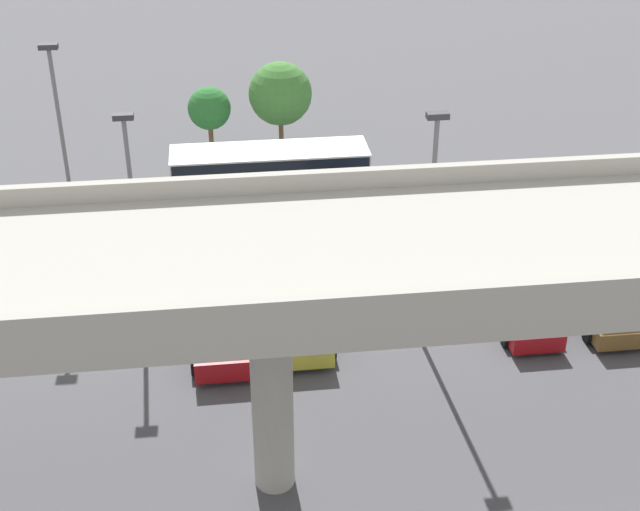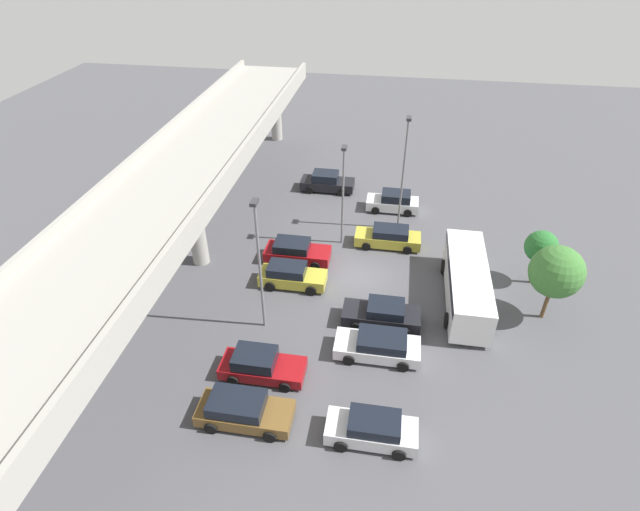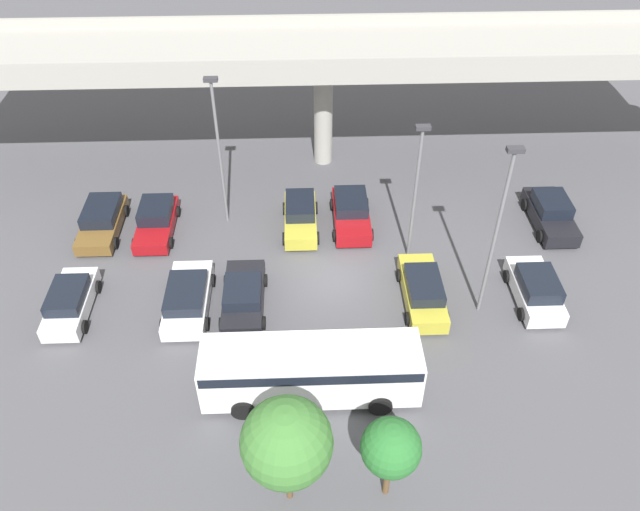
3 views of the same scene
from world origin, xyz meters
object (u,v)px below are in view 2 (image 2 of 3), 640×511
Objects in this scene: parked_car_1 at (260,365)px; lamp_post_by_overpass at (259,258)px; shuttle_bus at (467,281)px; lamp_post_mid_lot at (404,168)px; tree_front_centre at (541,247)px; parked_car_6 at (388,237)px; parked_car_0 at (372,429)px; parked_car_4 at (291,276)px; parked_car_8 at (327,182)px; lamp_post_near_aisle at (343,189)px; tree_front_left at (557,272)px; parked_car_9 at (243,410)px; parked_car_5 at (296,252)px; parked_car_3 at (382,314)px; parked_car_7 at (393,202)px; parked_car_2 at (378,346)px.

parked_car_1 is 5.85m from lamp_post_by_overpass.
shuttle_bus is at bearing 36.04° from parked_car_1.
lamp_post_mid_lot is 2.27× the size of tree_front_centre.
parked_car_0 is at bearing 90.37° from parked_car_6.
parked_car_4 is 0.51× the size of lamp_post_by_overpass.
lamp_post_near_aisle is (-8.38, -2.42, 3.81)m from parked_car_8.
lamp_post_by_overpass is at bearing 101.89° from tree_front_left.
lamp_post_by_overpass reaches higher than tree_front_centre.
parked_car_5 is at bearing 90.64° from parked_car_9.
shuttle_bus is at bearing 119.36° from tree_front_centre.
lamp_post_by_overpass reaches higher than parked_car_3.
lamp_post_by_overpass is (-7.07, 0.54, 4.30)m from parked_car_5.
shuttle_bus reaches higher than parked_car_9.
tree_front_left reaches higher than parked_car_7.
lamp_post_by_overpass is (-10.08, 7.00, 4.31)m from parked_car_6.
parked_car_6 is at bearing 56.86° from tree_front_left.
parked_car_1 is 15.25m from parked_car_6.
parked_car_5 is (13.99, 6.57, 0.02)m from parked_car_0.
parked_car_5 is at bearing -92.67° from parked_car_8.
lamp_post_near_aisle is at bearing -19.36° from lamp_post_by_overpass.
parked_car_0 is at bearing -0.55° from parked_car_9.
parked_car_0 is 0.92× the size of parked_car_3.
lamp_post_mid_lot is at bearing 45.37° from tree_front_left.
lamp_post_mid_lot reaches higher than parked_car_5.
parked_car_4 is 0.57× the size of lamp_post_near_aisle.
parked_car_0 is 0.48× the size of shuttle_bus.
lamp_post_near_aisle is 1.52× the size of tree_front_left.
shuttle_bus is at bearing -51.00° from parked_car_8.
lamp_post_mid_lot is (5.70, -7.11, 4.50)m from parked_car_5.
tree_front_centre is (8.47, -9.90, 2.21)m from parked_car_2.
lamp_post_near_aisle is at bearing 57.30° from parked_car_7.
parked_car_6 is 0.63× the size of lamp_post_near_aisle.
parked_car_0 is 8.28m from parked_car_3.
lamp_post_mid_lot is at bearing -30.93° from lamp_post_by_overpass.
parked_car_6 is 0.96× the size of tree_front_left.
lamp_post_mid_lot is 1.04× the size of lamp_post_by_overpass.
parked_car_6 is 5.22m from lamp_post_near_aisle.
parked_car_9 is at bearing 170.56° from lamp_post_near_aisle.
parked_car_0 is 15.46m from parked_car_5.
parked_car_3 is at bearing -90.92° from parked_car_2.
parked_car_7 is 0.50× the size of lamp_post_by_overpass.
shuttle_bus is (3.13, -5.16, 0.82)m from parked_car_3.
parked_car_4 is (5.53, 6.24, 0.06)m from parked_car_2.
parked_car_2 is 12.43m from lamp_post_near_aisle.
parked_car_5 is at bearing 128.72° from lamp_post_mid_lot.
parked_car_6 is 5.29m from lamp_post_mid_lot.
parked_car_5 is 13.93m from parked_car_9.
parked_car_7 is at bearing -90.05° from parked_car_0.
parked_car_7 reaches higher than parked_car_0.
lamp_post_by_overpass is at bearing 95.80° from parked_car_9.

